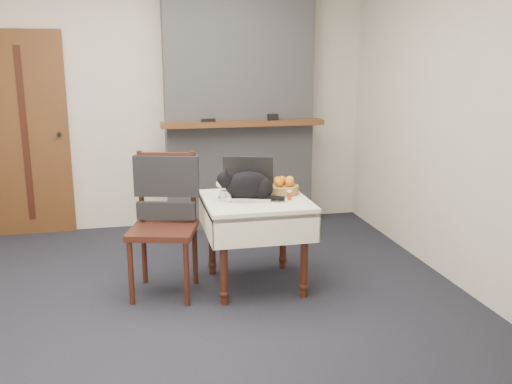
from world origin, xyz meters
TOP-DOWN VIEW (x-y plane):
  - ground at (0.00, 0.00)m, footprint 4.50×4.50m
  - room_shell at (0.00, 0.46)m, footprint 4.52×4.01m
  - door at (-1.20, 1.97)m, footprint 0.82×0.10m
  - chimney at (0.90, 1.85)m, footprint 1.62×0.48m
  - side_table at (0.71, 0.18)m, footprint 0.78×0.78m
  - laptop at (0.66, 0.30)m, footprint 0.48×0.44m
  - cat at (0.65, 0.16)m, footprint 0.50×0.26m
  - cream_jar at (0.47, 0.20)m, footprint 0.06×0.06m
  - pill_bottle at (0.95, 0.08)m, footprint 0.04×0.04m
  - fruit_basket at (0.96, 0.29)m, footprint 0.23×0.23m
  - desk_clutter at (0.91, 0.24)m, footprint 0.14×0.09m
  - chair at (0.03, 0.27)m, footprint 0.58×0.58m

SIDE VIEW (x-z plane):
  - ground at x=0.00m, z-range 0.00..0.00m
  - side_table at x=0.71m, z-range 0.24..0.94m
  - chair at x=0.03m, z-range 0.15..1.21m
  - desk_clutter at x=0.91m, z-range 0.70..0.71m
  - cream_jar at x=0.47m, z-range 0.70..0.77m
  - pill_bottle at x=0.95m, z-range 0.70..0.78m
  - fruit_basket at x=0.96m, z-range 0.69..0.82m
  - laptop at x=0.66m, z-range 0.63..0.92m
  - cat at x=0.65m, z-range 0.68..0.93m
  - door at x=-1.20m, z-range 0.00..2.00m
  - chimney at x=0.90m, z-range 0.00..2.60m
  - room_shell at x=0.00m, z-range 0.46..3.07m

